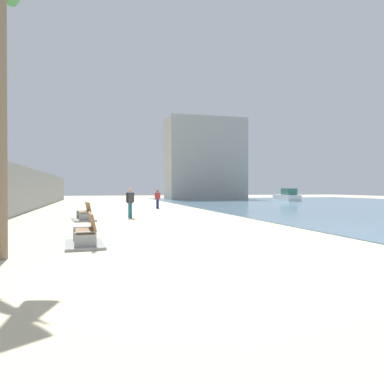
# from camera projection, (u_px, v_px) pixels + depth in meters

# --- Properties ---
(ground_plane) EXTENTS (120.00, 120.00, 0.00)m
(ground_plane) POSITION_uv_depth(u_px,v_px,m) (130.00, 212.00, 26.21)
(ground_plane) COLOR beige
(seawall) EXTENTS (0.80, 64.00, 3.22)m
(seawall) POSITION_uv_depth(u_px,v_px,m) (17.00, 190.00, 24.27)
(seawall) COLOR gray
(seawall) RESTS_ON ground
(bench_near) EXTENTS (1.25, 2.18, 0.98)m
(bench_near) POSITION_uv_depth(u_px,v_px,m) (85.00, 238.00, 10.84)
(bench_near) COLOR gray
(bench_near) RESTS_ON ground
(bench_far) EXTENTS (1.38, 2.23, 0.98)m
(bench_far) POSITION_uv_depth(u_px,v_px,m) (84.00, 216.00, 19.30)
(bench_far) COLOR gray
(bench_far) RESTS_ON ground
(person_walking) EXTENTS (0.51, 0.27, 1.60)m
(person_walking) POSITION_uv_depth(u_px,v_px,m) (158.00, 198.00, 30.67)
(person_walking) COLOR navy
(person_walking) RESTS_ON ground
(person_standing) EXTENTS (0.49, 0.30, 1.73)m
(person_standing) POSITION_uv_depth(u_px,v_px,m) (130.00, 200.00, 20.87)
(person_standing) COLOR teal
(person_standing) RESTS_ON ground
(boat_mid_bay) EXTENTS (2.53, 6.03, 1.66)m
(boat_mid_bay) POSITION_uv_depth(u_px,v_px,m) (287.00, 196.00, 49.33)
(boat_mid_bay) COLOR white
(boat_mid_bay) RESTS_ON water_bay
(harbor_building) EXTENTS (12.00, 6.00, 12.55)m
(harbor_building) POSITION_uv_depth(u_px,v_px,m) (205.00, 159.00, 56.85)
(harbor_building) COLOR #9E9E99
(harbor_building) RESTS_ON ground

